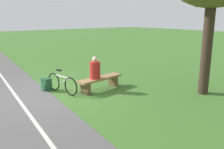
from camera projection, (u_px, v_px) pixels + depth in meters
The scene contains 5 objects.
ground_plane at pixel (52, 94), 8.41m from camera, with size 80.00×80.00×0.00m, color #3D6B28.
bench at pixel (100, 81), 8.87m from camera, with size 1.93×0.71×0.47m.
person_seated at pixel (95, 69), 8.58m from camera, with size 0.43×0.43×0.81m.
bicycle at pixel (62, 83), 8.48m from camera, with size 0.38×1.59×0.84m.
backpack at pixel (46, 85), 8.77m from camera, with size 0.34×0.36×0.46m.
Camera 1 is at (3.17, 7.65, 2.67)m, focal length 38.22 mm.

